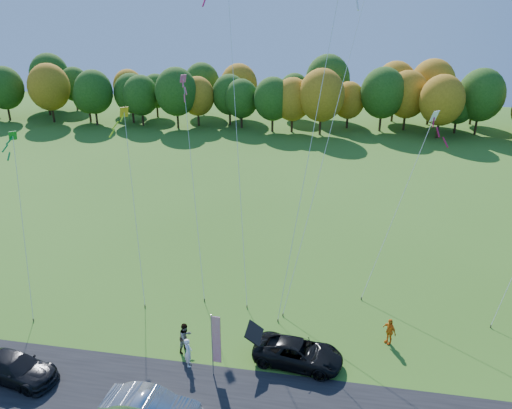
% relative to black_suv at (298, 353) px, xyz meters
% --- Properties ---
extents(ground, '(160.00, 160.00, 0.00)m').
position_rel_black_suv_xyz_m(ground, '(-3.45, -0.05, -0.69)').
color(ground, '#346019').
extents(asphalt_strip, '(90.00, 6.00, 0.01)m').
position_rel_black_suv_xyz_m(asphalt_strip, '(-3.45, -4.05, -0.69)').
color(asphalt_strip, black).
rests_on(asphalt_strip, ground).
extents(tree_line, '(116.00, 12.00, 10.00)m').
position_rel_black_suv_xyz_m(tree_line, '(-3.45, 54.95, -0.69)').
color(tree_line, '#1E4711').
rests_on(tree_line, ground).
extents(black_suv, '(5.24, 2.94, 1.39)m').
position_rel_black_suv_xyz_m(black_suv, '(0.00, 0.00, 0.00)').
color(black_suv, black).
rests_on(black_suv, ground).
extents(silver_sedan, '(4.83, 1.88, 1.57)m').
position_rel_black_suv_xyz_m(silver_sedan, '(-6.52, -5.41, 0.09)').
color(silver_sedan, '#ABABB0').
rests_on(silver_sedan, ground).
extents(dark_truck_a, '(5.08, 2.77, 1.40)m').
position_rel_black_suv_xyz_m(dark_truck_a, '(-14.79, -3.88, 0.01)').
color(dark_truck_a, black).
rests_on(dark_truck_a, ground).
extents(person_tailgate_a, '(0.62, 0.74, 1.75)m').
position_rel_black_suv_xyz_m(person_tailgate_a, '(-5.98, -1.24, 0.18)').
color(person_tailgate_a, white).
rests_on(person_tailgate_a, ground).
extents(person_tailgate_b, '(1.01, 1.11, 1.85)m').
position_rel_black_suv_xyz_m(person_tailgate_b, '(-6.50, -0.08, 0.23)').
color(person_tailgate_b, gray).
rests_on(person_tailgate_b, ground).
extents(person_east, '(0.96, 1.00, 1.67)m').
position_rel_black_suv_xyz_m(person_east, '(5.12, 2.74, 0.14)').
color(person_east, orange).
rests_on(person_east, ground).
extents(feather_flag, '(0.51, 0.08, 3.86)m').
position_rel_black_suv_xyz_m(feather_flag, '(-4.26, -1.73, 1.66)').
color(feather_flag, '#999999').
rests_on(feather_flag, ground).
extents(kite_delta_blue, '(4.69, 10.75, 24.26)m').
position_rel_black_suv_xyz_m(kite_delta_blue, '(-5.53, 9.77, 11.08)').
color(kite_delta_blue, '#4C3F33').
rests_on(kite_delta_blue, ground).
extents(kite_parafoil_orange, '(7.24, 13.94, 26.27)m').
position_rel_black_suv_xyz_m(kite_parafoil_orange, '(1.23, 10.98, 12.21)').
color(kite_parafoil_orange, '#4C3F33').
rests_on(kite_parafoil_orange, ground).
extents(kite_delta_red, '(4.11, 8.47, 23.42)m').
position_rel_black_suv_xyz_m(kite_delta_red, '(-0.15, 7.52, 10.79)').
color(kite_delta_red, '#4C3F33').
rests_on(kite_delta_red, ground).
extents(kite_diamond_yellow, '(3.62, 6.77, 12.44)m').
position_rel_black_suv_xyz_m(kite_diamond_yellow, '(-12.04, 6.79, 5.27)').
color(kite_diamond_yellow, '#4C3F33').
rests_on(kite_diamond_yellow, ground).
extents(kite_diamond_green, '(2.26, 4.21, 11.69)m').
position_rel_black_suv_xyz_m(kite_diamond_green, '(-17.81, 2.83, 5.01)').
color(kite_diamond_green, '#4C3F33').
rests_on(kite_diamond_green, ground).
extents(kite_diamond_white, '(4.74, 6.02, 12.40)m').
position_rel_black_suv_xyz_m(kite_diamond_white, '(5.68, 9.86, 5.25)').
color(kite_diamond_white, '#4C3F33').
rests_on(kite_diamond_white, ground).
extents(kite_diamond_pink, '(4.01, 9.05, 14.14)m').
position_rel_black_suv_xyz_m(kite_diamond_pink, '(-8.59, 9.37, 6.18)').
color(kite_diamond_pink, '#4C3F33').
rests_on(kite_diamond_pink, ground).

